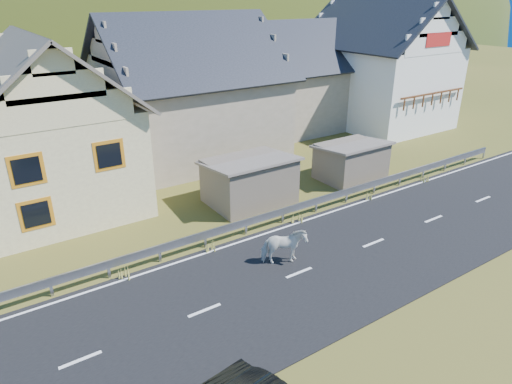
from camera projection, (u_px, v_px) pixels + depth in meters
ground at (373, 244)px, 19.18m from camera, size 160.00×160.00×0.00m
road at (373, 243)px, 19.17m from camera, size 60.00×7.00×0.04m
lane_markings at (373, 243)px, 19.16m from camera, size 60.00×6.60×0.01m
guardrail at (317, 201)px, 21.76m from camera, size 28.10×0.09×0.75m
shed_left at (249, 181)px, 22.67m from camera, size 4.30×3.30×2.40m
shed_right at (351, 161)px, 25.64m from camera, size 3.80×2.90×2.20m
house_cream at (43, 116)px, 21.48m from camera, size 7.80×9.80×8.30m
house_stone_a at (188, 82)px, 28.25m from camera, size 10.80×9.80×8.90m
house_stone_b at (295, 71)px, 35.03m from camera, size 9.80×8.80×8.10m
house_white at (379, 58)px, 35.47m from camera, size 8.80×10.80×9.70m
mountain at (8, 82)px, 166.85m from camera, size 440.00×280.00×260.00m
horse at (284, 247)px, 17.45m from camera, size 1.37×1.88×1.45m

